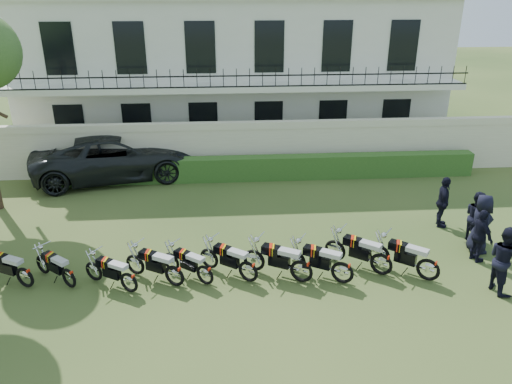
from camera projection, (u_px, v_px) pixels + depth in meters
ground at (249, 271)px, 14.51m from camera, size 100.00×100.00×0.00m
perimeter_wall at (238, 147)px, 21.39m from camera, size 30.00×0.35×2.30m
hedge at (263, 168)px, 20.98m from camera, size 18.00×0.60×1.00m
building at (233, 65)px, 25.85m from camera, size 20.40×9.60×7.40m
motorcycle_0 at (24, 273)px, 13.54m from camera, size 1.74×0.97×1.04m
motorcycle_1 at (68, 274)px, 13.55m from camera, size 1.43×1.21×0.98m
motorcycle_2 at (129, 278)px, 13.34m from camera, size 1.61×1.02×1.00m
motorcycle_3 at (174, 271)px, 13.60m from camera, size 1.75×1.06×1.07m
motorcycle_4 at (205, 270)px, 13.68m from camera, size 1.50×1.19×0.99m
motorcycle_5 at (248, 267)px, 13.79m from camera, size 1.66×1.23×1.08m
motorcycle_6 at (302, 266)px, 13.75m from camera, size 1.91×1.11×1.15m
motorcycle_7 at (343, 268)px, 13.71m from camera, size 1.82×1.14×1.12m
motorcycle_8 at (382, 259)px, 14.11m from camera, size 1.73×1.35×1.15m
motorcycle_9 at (429, 265)px, 13.83m from camera, size 1.71×1.39×1.14m
suv at (116, 156)px, 21.05m from camera, size 7.29×4.48×1.89m
officer_1 at (504, 259)px, 13.26m from camera, size 0.83×1.01×1.91m
officer_2 at (480, 236)px, 14.73m from camera, size 0.66×1.05×1.66m
officer_3 at (481, 224)px, 15.22m from camera, size 0.62×0.93×1.90m
officer_4 at (476, 216)px, 15.91m from camera, size 0.72×0.88×1.70m
officer_5 at (443, 202)px, 16.82m from camera, size 0.73×1.13×1.79m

